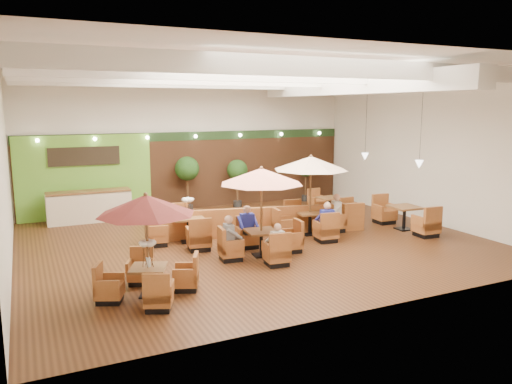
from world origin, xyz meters
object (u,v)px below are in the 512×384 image
diner_2 (231,233)px  topiary_1 (237,172)px  table_0 (147,226)px  diner_4 (335,209)px  table_2 (311,181)px  topiary_2 (306,169)px  table_3 (180,228)px  table_5 (329,206)px  diner_1 (248,223)px  table_1 (261,195)px  diner_0 (277,239)px  topiary_0 (187,171)px  service_counter (89,206)px  table_4 (404,218)px  diner_3 (326,218)px  booth_divider (266,221)px

diner_2 → topiary_1: bearing=162.2°
table_0 → diner_4: bearing=47.1°
table_2 → topiary_2: (3.01, 5.33, -0.37)m
table_3 → table_5: 6.70m
topiary_1 → topiary_2: 3.38m
diner_1 → table_1: bearing=95.2°
diner_0 → diner_2: 1.35m
table_3 → table_0: bearing=-106.6°
topiary_0 → table_5: bearing=-31.9°
service_counter → topiary_1: 6.16m
table_0 → diner_1: table_0 is taller
table_4 → topiary_2: size_ratio=1.45×
table_0 → table_4: size_ratio=0.87×
table_3 → diner_3: table_3 is taller
service_counter → table_1: 7.79m
table_0 → topiary_0: 9.25m
service_counter → table_3: (2.21, -4.27, -0.12)m
table_2 → table_3: (-4.25, 0.86, -1.37)m
table_1 → table_5: table_1 is taller
service_counter → booth_divider: 6.87m
table_3 → table_4: table_3 is taller
table_0 → diner_0: (3.65, 0.73, -0.91)m
table_2 → diner_1: (-2.54, -0.55, -1.06)m
topiary_0 → diner_2: bearing=-97.6°
diner_0 → table_4: bearing=15.6°
topiary_0 → diner_4: bearing=-56.2°
table_5 → diner_0: bearing=-137.4°
table_3 → topiary_0: 4.93m
topiary_1 → topiary_0: bearing=180.0°
table_2 → table_4: table_2 is taller
table_2 → diner_0: size_ratio=3.78×
topiary_0 → diner_3: topiary_0 is taller
diner_2 → diner_4: bearing=115.3°
table_4 → table_0: bearing=-162.5°
table_3 → topiary_0: topiary_0 is taller
table_2 → topiary_0: bearing=122.7°
booth_divider → topiary_2: (4.40, 4.83, 0.98)m
diner_2 → table_5: bearing=130.1°
table_5 → diner_3: size_ratio=2.91×
service_counter → table_2: size_ratio=1.11×
table_1 → diner_4: bearing=29.8°
table_4 → diner_1: diner_1 is taller
table_1 → table_2: size_ratio=0.97×
topiary_2 → diner_2: bearing=-133.6°
topiary_2 → booth_divider: bearing=-132.3°
diner_1 → diner_4: (3.53, 0.55, 0.01)m
service_counter → table_3: 4.81m
service_counter → table_5: bearing=-17.9°
topiary_1 → diner_1: size_ratio=2.44×
table_5 → diner_0: 6.79m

